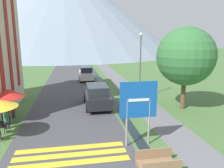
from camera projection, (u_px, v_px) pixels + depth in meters
name	position (u px, v px, depth m)	size (l,w,h in m)	color
ground_plane	(93.00, 85.00, 26.32)	(160.00, 160.00, 0.00)	#476B38
road	(72.00, 72.00, 35.51)	(6.40, 60.00, 0.01)	#424247
footpath	(109.00, 71.00, 36.56)	(2.20, 60.00, 0.01)	slate
drainage_channel	(94.00, 72.00, 36.15)	(0.60, 60.00, 0.00)	black
crosswalk_marking	(71.00, 155.00, 10.52)	(5.44, 1.84, 0.01)	yellow
mountain_distant	(66.00, 10.00, 79.10)	(79.72, 79.72, 30.96)	gray
road_sign	(138.00, 105.00, 11.02)	(1.94, 0.11, 3.43)	gray
footbridge	(158.00, 164.00, 9.40)	(1.70, 1.10, 0.65)	#846647
parked_car_near	(97.00, 96.00, 17.83)	(2.00, 4.55, 1.82)	black
parked_car_far	(86.00, 73.00, 28.85)	(1.82, 4.24, 1.82)	silver
cafe_chair_near_left	(1.00, 126.00, 12.66)	(0.40, 0.40, 0.85)	black
cafe_chair_far_right	(11.00, 109.00, 15.60)	(0.40, 0.40, 0.85)	black
cafe_chair_middle	(6.00, 118.00, 13.92)	(0.40, 0.40, 0.85)	black
cafe_umbrella_middle_red	(9.00, 93.00, 14.18)	(2.00, 2.00, 2.29)	#B7B2A8
person_seated_near	(6.00, 118.00, 13.43)	(0.32, 0.32, 1.23)	#282833
person_seated_far	(12.00, 109.00, 15.19)	(0.32, 0.32, 1.27)	#282833
streetlamp	(140.00, 61.00, 19.63)	(0.28, 0.28, 5.97)	#515156
tree_by_path	(186.00, 56.00, 16.59)	(4.45, 4.45, 6.39)	brown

